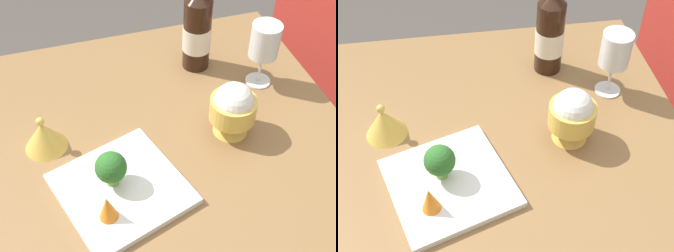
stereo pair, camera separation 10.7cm
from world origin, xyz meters
The scene contains 9 objects.
dining_table centered at (0.00, 0.00, 0.66)m, with size 0.88×0.88×0.75m.
chair_near_window centered at (0.40, -0.73, 0.53)m, with size 0.50×0.50×0.85m.
wine_bottle centered at (0.24, -0.15, 0.87)m, with size 0.08×0.08×0.30m.
wine_glass centered at (0.12, -0.29, 0.88)m, with size 0.08×0.08×0.18m.
rice_bowl centered at (-0.03, -0.15, 0.83)m, with size 0.11×0.11×0.14m.
rice_bowl_lid centered at (0.05, 0.28, 0.79)m, with size 0.10×0.10×0.09m.
serving_plate centered at (-0.13, 0.14, 0.76)m, with size 0.31×0.31×0.02m.
broccoli_floret centered at (-0.11, 0.16, 0.82)m, with size 0.07×0.07×0.09m.
carrot_garnish_left centered at (-0.20, 0.18, 0.80)m, with size 0.04×0.04×0.06m.
Camera 1 is at (-0.71, 0.22, 1.56)m, focal length 48.48 mm.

